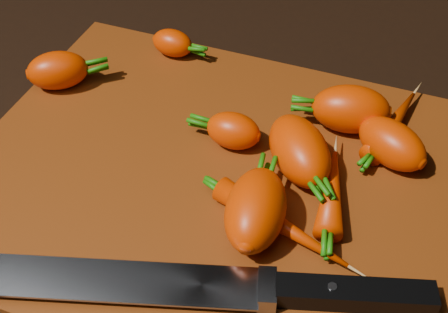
% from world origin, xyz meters
% --- Properties ---
extents(ground, '(2.00, 2.00, 0.01)m').
position_xyz_m(ground, '(0.00, 0.00, -0.01)').
color(ground, black).
extents(cutting_board, '(0.50, 0.40, 0.01)m').
position_xyz_m(cutting_board, '(0.00, 0.00, 0.01)').
color(cutting_board, '#602708').
rests_on(cutting_board, ground).
extents(carrot_0, '(0.08, 0.07, 0.04)m').
position_xyz_m(carrot_0, '(-0.22, 0.07, 0.03)').
color(carrot_0, '#D33200').
rests_on(carrot_0, cutting_board).
extents(carrot_1, '(0.06, 0.04, 0.04)m').
position_xyz_m(carrot_1, '(-0.00, 0.05, 0.03)').
color(carrot_1, '#D33200').
rests_on(carrot_1, cutting_board).
extents(carrot_2, '(0.10, 0.10, 0.05)m').
position_xyz_m(carrot_2, '(0.07, 0.04, 0.04)').
color(carrot_2, '#D33200').
rests_on(carrot_2, cutting_board).
extents(carrot_3, '(0.06, 0.10, 0.05)m').
position_xyz_m(carrot_3, '(0.05, -0.05, 0.04)').
color(carrot_3, '#D33200').
rests_on(carrot_3, cutting_board).
extents(carrot_4, '(0.09, 0.07, 0.05)m').
position_xyz_m(carrot_4, '(0.10, 0.11, 0.04)').
color(carrot_4, '#D33200').
rests_on(carrot_4, cutting_board).
extents(carrot_5, '(0.05, 0.04, 0.03)m').
position_xyz_m(carrot_5, '(-0.13, 0.17, 0.03)').
color(carrot_5, '#D33200').
rests_on(carrot_5, cutting_board).
extents(carrot_6, '(0.09, 0.08, 0.04)m').
position_xyz_m(carrot_6, '(0.15, 0.08, 0.03)').
color(carrot_6, '#D33200').
rests_on(carrot_6, cutting_board).
extents(carrot_7, '(0.05, 0.12, 0.02)m').
position_xyz_m(carrot_7, '(0.14, 0.12, 0.02)').
color(carrot_7, '#D33200').
rests_on(carrot_7, cutting_board).
extents(carrot_8, '(0.14, 0.07, 0.02)m').
position_xyz_m(carrot_8, '(0.07, -0.05, 0.02)').
color(carrot_8, '#D33200').
rests_on(carrot_8, cutting_board).
extents(carrot_9, '(0.04, 0.11, 0.03)m').
position_xyz_m(carrot_9, '(0.11, 0.01, 0.03)').
color(carrot_9, '#D33200').
rests_on(carrot_9, cutting_board).
extents(knife, '(0.36, 0.14, 0.02)m').
position_xyz_m(knife, '(-0.01, -0.14, 0.02)').
color(knife, gray).
rests_on(knife, cutting_board).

